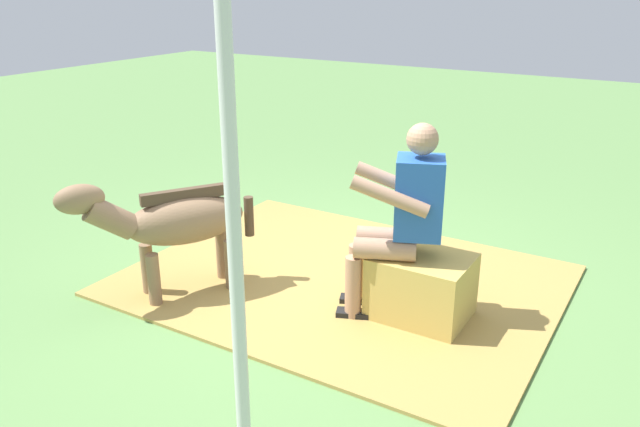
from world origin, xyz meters
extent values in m
plane|color=#608C4C|center=(0.00, 0.00, 0.00)|extent=(24.00, 24.00, 0.00)
cube|color=#AD8C47|center=(-0.10, -0.13, 0.01)|extent=(3.09, 2.40, 0.02)
cube|color=tan|center=(-0.82, 0.08, 0.23)|extent=(0.63, 0.49, 0.46)
cylinder|color=tan|center=(-0.63, 0.24, 0.53)|extent=(0.42, 0.28, 0.14)
cylinder|color=tan|center=(-0.44, 0.32, 0.23)|extent=(0.11, 0.11, 0.46)
cube|color=black|center=(-0.44, 0.32, 0.03)|extent=(0.24, 0.18, 0.06)
cylinder|color=tan|center=(-0.55, 0.06, 0.53)|extent=(0.42, 0.28, 0.14)
cylinder|color=tan|center=(-0.37, 0.13, 0.23)|extent=(0.11, 0.11, 0.46)
cube|color=black|center=(-0.37, 0.13, 0.03)|extent=(0.24, 0.18, 0.06)
cube|color=#2659B2|center=(-0.77, 0.08, 0.86)|extent=(0.38, 0.37, 0.52)
cylinder|color=tan|center=(-0.67, 0.29, 0.91)|extent=(0.50, 0.27, 0.26)
cylinder|color=tan|center=(-0.55, 0.00, 0.91)|extent=(0.50, 0.27, 0.26)
sphere|color=tan|center=(-0.77, 0.08, 1.24)|extent=(0.20, 0.20, 0.20)
ellipsoid|color=#8C6B4C|center=(0.76, 0.59, 0.57)|extent=(0.72, 0.88, 0.34)
cylinder|color=#8C6B4C|center=(0.82, 0.88, 0.20)|extent=(0.09, 0.09, 0.40)
cylinder|color=#8C6B4C|center=(0.99, 0.77, 0.20)|extent=(0.09, 0.09, 0.40)
cylinder|color=#8C6B4C|center=(0.52, 0.41, 0.20)|extent=(0.09, 0.09, 0.40)
cylinder|color=#8C6B4C|center=(0.69, 0.30, 0.20)|extent=(0.09, 0.09, 0.40)
cylinder|color=#8C6B4C|center=(1.02, 1.01, 0.67)|extent=(0.35, 0.41, 0.33)
ellipsoid|color=#8C6B4C|center=(1.12, 1.16, 0.83)|extent=(0.31, 0.36, 0.20)
cube|color=#4D3A2A|center=(0.76, 0.59, 0.76)|extent=(0.37, 0.54, 0.08)
cylinder|color=#4D3A2A|center=(0.51, 0.19, 0.52)|extent=(0.07, 0.07, 0.30)
cylinder|color=silver|center=(-0.77, 1.92, 1.11)|extent=(0.06, 0.06, 2.22)
camera|label=1|loc=(-2.21, 3.67, 2.16)|focal=35.69mm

